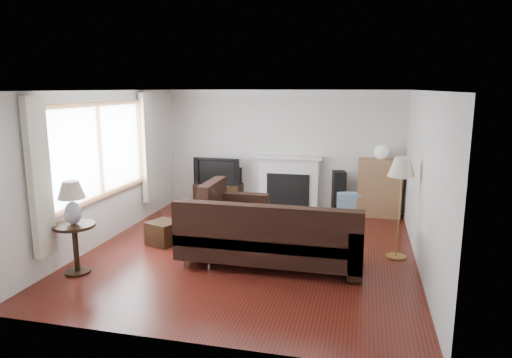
% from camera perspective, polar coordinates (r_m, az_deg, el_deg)
% --- Properties ---
extents(room, '(5.10, 5.60, 2.54)m').
position_cam_1_polar(room, '(7.01, -0.57, 0.73)').
color(room, '#501911').
rests_on(room, ground).
extents(window, '(0.12, 2.74, 1.54)m').
position_cam_1_polar(window, '(7.75, -18.86, 3.39)').
color(window, brown).
rests_on(window, room).
extents(curtain_near, '(0.10, 0.35, 2.10)m').
position_cam_1_polar(curtain_near, '(6.52, -25.47, 0.15)').
color(curtain_near, silver).
rests_on(curtain_near, room).
extents(curtain_far, '(0.10, 0.35, 2.10)m').
position_cam_1_polar(curtain_far, '(9.05, -13.43, 3.79)').
color(curtain_far, silver).
rests_on(curtain_far, room).
extents(fireplace, '(1.40, 0.26, 1.15)m').
position_cam_1_polar(fireplace, '(9.65, 4.10, -0.44)').
color(fireplace, white).
rests_on(fireplace, room).
extents(tv_stand, '(1.01, 0.45, 0.50)m').
position_cam_1_polar(tv_stand, '(9.93, -4.71, -2.02)').
color(tv_stand, black).
rests_on(tv_stand, ground).
extents(television, '(1.01, 0.13, 0.58)m').
position_cam_1_polar(television, '(9.82, -4.76, 1.06)').
color(television, black).
rests_on(television, tv_stand).
extents(speaker_left, '(0.31, 0.34, 0.85)m').
position_cam_1_polar(speaker_left, '(9.85, -2.81, -1.07)').
color(speaker_left, black).
rests_on(speaker_left, ground).
extents(speaker_right, '(0.31, 0.34, 0.88)m').
position_cam_1_polar(speaker_right, '(9.48, 10.30, -1.65)').
color(speaker_right, black).
rests_on(speaker_right, ground).
extents(bookshelf, '(0.84, 0.40, 1.16)m').
position_cam_1_polar(bookshelf, '(9.42, 15.14, -1.08)').
color(bookshelf, '#906642').
rests_on(bookshelf, ground).
extents(globe_lamp, '(0.28, 0.28, 0.28)m').
position_cam_1_polar(globe_lamp, '(9.30, 15.37, 3.25)').
color(globe_lamp, white).
rests_on(globe_lamp, bookshelf).
extents(sectional_sofa, '(2.85, 2.08, 0.92)m').
position_cam_1_polar(sectional_sofa, '(6.65, 1.85, -6.90)').
color(sectional_sofa, black).
rests_on(sectional_sofa, ground).
extents(coffee_table, '(1.19, 0.89, 0.42)m').
position_cam_1_polar(coffee_table, '(8.06, 4.63, -5.51)').
color(coffee_table, olive).
rests_on(coffee_table, ground).
extents(footstool, '(0.57, 0.57, 0.38)m').
position_cam_1_polar(footstool, '(7.73, -11.44, -6.59)').
color(footstool, black).
rests_on(footstool, ground).
extents(floor_lamp, '(0.50, 0.50, 1.54)m').
position_cam_1_polar(floor_lamp, '(7.14, 17.45, -3.54)').
color(floor_lamp, '#AA833B').
rests_on(floor_lamp, ground).
extents(side_table, '(0.57, 0.57, 0.71)m').
position_cam_1_polar(side_table, '(6.85, -21.59, -8.10)').
color(side_table, black).
rests_on(side_table, ground).
extents(table_lamp, '(0.37, 0.37, 0.59)m').
position_cam_1_polar(table_lamp, '(6.67, -22.00, -2.82)').
color(table_lamp, silver).
rests_on(table_lamp, side_table).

